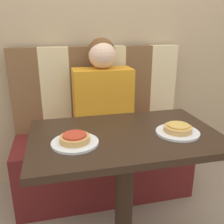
# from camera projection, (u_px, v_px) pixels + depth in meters

# --- Properties ---
(wall_back) EXTENTS (7.00, 0.05, 2.60)m
(wall_back) POSITION_uv_depth(u_px,v_px,m) (94.00, 23.00, 1.92)
(wall_back) COLOR tan
(wall_back) RESTS_ON ground_plane
(booth_seat) EXTENTS (1.31, 0.51, 0.48)m
(booth_seat) POSITION_uv_depth(u_px,v_px,m) (104.00, 163.00, 1.98)
(booth_seat) COLOR #5B1919
(booth_seat) RESTS_ON ground_plane
(booth_backrest) EXTENTS (1.31, 0.09, 0.65)m
(booth_backrest) POSITION_uv_depth(u_px,v_px,m) (98.00, 88.00, 1.99)
(booth_backrest) COLOR brown
(booth_backrest) RESTS_ON booth_seat
(dining_table) EXTENTS (0.96, 0.61, 0.75)m
(dining_table) POSITION_uv_depth(u_px,v_px,m) (125.00, 153.00, 1.31)
(dining_table) COLOR black
(dining_table) RESTS_ON ground_plane
(person) EXTENTS (0.42, 0.22, 0.72)m
(person) POSITION_uv_depth(u_px,v_px,m) (103.00, 92.00, 1.80)
(person) COLOR orange
(person) RESTS_ON booth_seat
(plate_left) EXTENTS (0.22, 0.22, 0.01)m
(plate_left) POSITION_uv_depth(u_px,v_px,m) (75.00, 143.00, 1.16)
(plate_left) COLOR white
(plate_left) RESTS_ON dining_table
(plate_right) EXTENTS (0.22, 0.22, 0.01)m
(plate_right) POSITION_uv_depth(u_px,v_px,m) (177.00, 132.00, 1.28)
(plate_right) COLOR white
(plate_right) RESTS_ON dining_table
(pizza_left) EXTENTS (0.14, 0.14, 0.04)m
(pizza_left) POSITION_uv_depth(u_px,v_px,m) (75.00, 138.00, 1.15)
(pizza_left) COLOR tan
(pizza_left) RESTS_ON plate_left
(pizza_right) EXTENTS (0.14, 0.14, 0.04)m
(pizza_right) POSITION_uv_depth(u_px,v_px,m) (178.00, 128.00, 1.27)
(pizza_right) COLOR tan
(pizza_right) RESTS_ON plate_right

